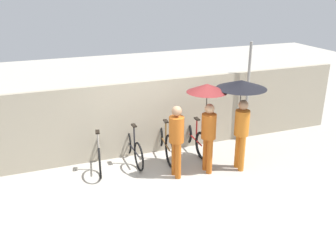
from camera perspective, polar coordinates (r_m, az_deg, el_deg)
name	(u,v)px	position (r m, az deg, el deg)	size (l,w,h in m)	color
ground_plane	(172,188)	(7.82, 0.58, -9.49)	(30.00, 30.00, 0.00)	#9E998E
back_wall	(144,118)	(9.01, -3.73, 1.19)	(10.93, 0.12, 1.82)	gray
parked_bicycle_0	(99,152)	(8.66, -10.48, -3.92)	(0.46, 1.68, 1.05)	black
parked_bicycle_1	(133,147)	(8.81, -5.43, -3.20)	(0.44, 1.65, 1.03)	black
parked_bicycle_2	(164,141)	(9.04, -0.62, -2.25)	(0.44, 1.83, 0.99)	black
parked_bicycle_3	(194,137)	(9.34, 3.91, -1.72)	(0.44, 1.66, 1.02)	black
pedestrian_leading	(176,137)	(7.86, 1.30, -1.62)	(0.32, 0.32, 1.61)	#B25619
pedestrian_center	(208,107)	(7.99, 6.07, 2.97)	(0.87, 0.87, 1.99)	#B25619
pedestrian_trailing	(241,99)	(8.19, 11.13, 4.11)	(1.09, 1.09, 2.03)	#C66B1E
awning_pole	(247,93)	(9.86, 12.00, 4.96)	(0.07, 0.07, 2.61)	gray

